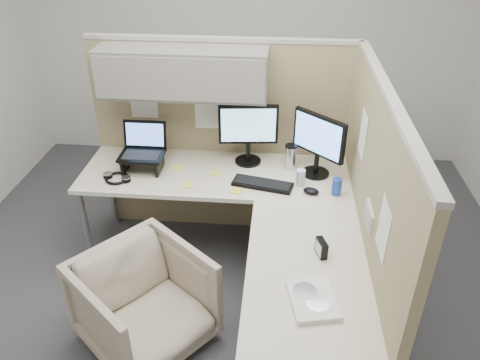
# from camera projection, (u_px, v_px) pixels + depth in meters

# --- Properties ---
(ground) EXTENTS (4.50, 4.50, 0.00)m
(ground) POSITION_uv_depth(u_px,v_px,m) (223.00, 297.00, 3.38)
(ground) COLOR #3A3A3F
(ground) RESTS_ON ground
(partition_back) EXTENTS (2.00, 0.36, 1.63)m
(partition_back) POSITION_uv_depth(u_px,v_px,m) (205.00, 110.00, 3.53)
(partition_back) COLOR tan
(partition_back) RESTS_ON ground
(partition_right) EXTENTS (0.07, 2.03, 1.63)m
(partition_right) POSITION_uv_depth(u_px,v_px,m) (367.00, 218.00, 2.83)
(partition_right) COLOR tan
(partition_right) RESTS_ON ground
(desk) EXTENTS (2.00, 1.98, 0.73)m
(desk) POSITION_uv_depth(u_px,v_px,m) (242.00, 211.00, 3.12)
(desk) COLOR beige
(desk) RESTS_ON ground
(office_chair) EXTENTS (0.95, 0.95, 0.72)m
(office_chair) POSITION_uv_depth(u_px,v_px,m) (144.00, 300.00, 2.88)
(office_chair) COLOR #C2B59A
(office_chair) RESTS_ON ground
(monitor_left) EXTENTS (0.44, 0.20, 0.47)m
(monitor_left) POSITION_uv_depth(u_px,v_px,m) (248.00, 129.00, 3.46)
(monitor_left) COLOR black
(monitor_left) RESTS_ON desk
(monitor_right) EXTENTS (0.35, 0.32, 0.47)m
(monitor_right) POSITION_uv_depth(u_px,v_px,m) (318.00, 140.00, 3.30)
(monitor_right) COLOR black
(monitor_right) RESTS_ON desk
(laptop_station) EXTENTS (0.32, 0.28, 0.34)m
(laptop_station) POSITION_uv_depth(u_px,v_px,m) (143.00, 153.00, 3.46)
(laptop_station) COLOR black
(laptop_station) RESTS_ON desk
(keyboard) EXTENTS (0.44, 0.23, 0.02)m
(keyboard) POSITION_uv_depth(u_px,v_px,m) (263.00, 184.00, 3.30)
(keyboard) COLOR black
(keyboard) RESTS_ON desk
(mouse) EXTENTS (0.13, 0.11, 0.04)m
(mouse) POSITION_uv_depth(u_px,v_px,m) (311.00, 191.00, 3.21)
(mouse) COLOR black
(mouse) RESTS_ON desk
(travel_mug) EXTENTS (0.09, 0.09, 0.19)m
(travel_mug) POSITION_uv_depth(u_px,v_px,m) (291.00, 156.00, 3.48)
(travel_mug) COLOR silver
(travel_mug) RESTS_ON desk
(soda_can_green) EXTENTS (0.07, 0.07, 0.12)m
(soda_can_green) POSITION_uv_depth(u_px,v_px,m) (337.00, 187.00, 3.18)
(soda_can_green) COLOR #1E3FA5
(soda_can_green) RESTS_ON desk
(soda_can_silver) EXTENTS (0.07, 0.07, 0.12)m
(soda_can_silver) POSITION_uv_depth(u_px,v_px,m) (300.00, 177.00, 3.29)
(soda_can_silver) COLOR silver
(soda_can_silver) RESTS_ON desk
(sticky_note_b) EXTENTS (0.10, 0.10, 0.01)m
(sticky_note_b) POSITION_uv_depth(u_px,v_px,m) (236.00, 191.00, 3.24)
(sticky_note_b) COLOR yellow
(sticky_note_b) RESTS_ON desk
(sticky_note_a) EXTENTS (0.08, 0.08, 0.01)m
(sticky_note_a) POSITION_uv_depth(u_px,v_px,m) (187.00, 185.00, 3.30)
(sticky_note_a) COLOR yellow
(sticky_note_a) RESTS_ON desk
(sticky_note_d) EXTENTS (0.08, 0.08, 0.01)m
(sticky_note_d) POSITION_uv_depth(u_px,v_px,m) (216.00, 173.00, 3.44)
(sticky_note_d) COLOR yellow
(sticky_note_d) RESTS_ON desk
(sticky_note_c) EXTENTS (0.09, 0.09, 0.01)m
(sticky_note_c) POSITION_uv_depth(u_px,v_px,m) (178.00, 167.00, 3.53)
(sticky_note_c) COLOR yellow
(sticky_note_c) RESTS_ON desk
(headphones) EXTENTS (0.21, 0.21, 0.03)m
(headphones) POSITION_uv_depth(u_px,v_px,m) (117.00, 178.00, 3.37)
(headphones) COLOR black
(headphones) RESTS_ON desk
(paper_stack) EXTENTS (0.28, 0.33, 0.03)m
(paper_stack) POSITION_uv_depth(u_px,v_px,m) (313.00, 300.00, 2.35)
(paper_stack) COLOR white
(paper_stack) RESTS_ON desk
(desk_clock) EXTENTS (0.07, 0.11, 0.10)m
(desk_clock) POSITION_uv_depth(u_px,v_px,m) (321.00, 248.00, 2.65)
(desk_clock) COLOR black
(desk_clock) RESTS_ON desk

